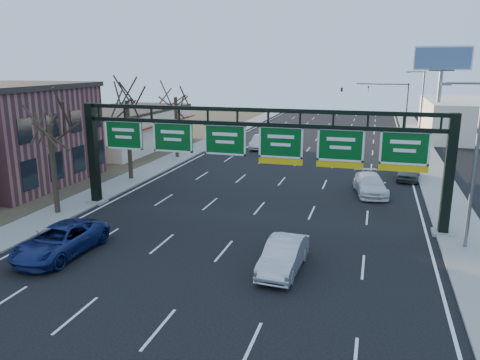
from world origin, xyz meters
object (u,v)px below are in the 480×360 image
(sign_gantry, at_px, (255,148))
(car_blue_suv, at_px, (60,241))
(car_white_wagon, at_px, (370,184))
(car_silver_sedan, at_px, (283,256))

(sign_gantry, relative_size, car_blue_suv, 4.26)
(sign_gantry, bearing_deg, car_white_wagon, 47.96)
(sign_gantry, distance_m, car_silver_sedan, 9.11)
(car_blue_suv, bearing_deg, car_white_wagon, 49.58)
(sign_gantry, height_order, car_silver_sedan, sign_gantry)
(car_silver_sedan, distance_m, car_white_wagon, 15.96)
(sign_gantry, bearing_deg, car_blue_suv, -132.94)
(car_silver_sedan, bearing_deg, car_blue_suv, -170.10)
(car_blue_suv, bearing_deg, car_silver_sedan, 8.87)
(sign_gantry, distance_m, car_white_wagon, 11.42)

